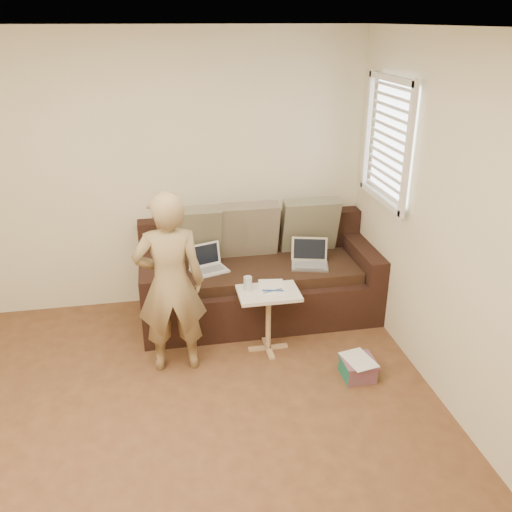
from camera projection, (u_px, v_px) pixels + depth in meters
name	position (u px, v px, depth m)	size (l,w,h in m)	color
floor	(176.00, 458.00, 3.55)	(4.50, 4.50, 0.00)	#53321F
ceiling	(142.00, 29.00, 2.50)	(4.50, 4.50, 0.00)	white
wall_back	(155.00, 175.00, 5.05)	(4.00, 4.00, 0.00)	beige
wall_right	(487.00, 254.00, 3.36)	(4.50, 4.50, 0.00)	beige
window_blinds	(388.00, 141.00, 4.54)	(0.12, 0.88, 1.08)	white
sofa	(259.00, 274.00, 5.13)	(2.20, 0.95, 0.85)	black
pillow_left	(192.00, 234.00, 5.07)	(0.55, 0.14, 0.55)	#69634D
pillow_mid	(250.00, 230.00, 5.17)	(0.55, 0.14, 0.55)	brown
pillow_right	(310.00, 225.00, 5.29)	(0.55, 0.14, 0.55)	#69634D
laptop_silver	(310.00, 267.00, 5.04)	(0.34, 0.24, 0.22)	#B7BABC
laptop_white	(210.00, 271.00, 4.95)	(0.32, 0.23, 0.23)	white
person	(170.00, 284.00, 4.20)	(0.55, 0.37, 1.51)	olive
side_table	(268.00, 321.00, 4.62)	(0.51, 0.36, 0.56)	silver
drinking_glass	(248.00, 283.00, 4.51)	(0.07, 0.07, 0.12)	silver
scissors	(273.00, 291.00, 4.50)	(0.18, 0.10, 0.02)	silver
paper_on_table	(272.00, 287.00, 4.57)	(0.21, 0.30, 0.00)	white
striped_box	(358.00, 368.00, 4.32)	(0.26, 0.26, 0.17)	#CB1E5D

